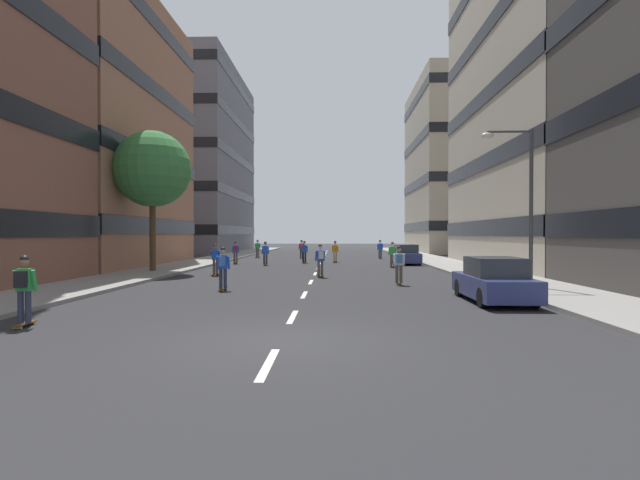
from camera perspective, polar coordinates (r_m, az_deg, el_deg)
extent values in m
plane|color=#28282B|center=(38.46, 0.04, -2.76)|extent=(166.28, 166.28, 0.00)
cube|color=gray|center=(43.28, -12.70, -2.30)|extent=(3.73, 76.21, 0.14)
cube|color=gray|center=(42.74, 13.23, -2.34)|extent=(3.73, 76.21, 0.14)
cube|color=silver|center=(9.04, -6.01, -14.04)|extent=(0.16, 2.20, 0.01)
cube|color=silver|center=(13.90, -3.17, -8.83)|extent=(0.16, 2.20, 0.01)
cube|color=silver|center=(18.84, -1.84, -6.33)|extent=(0.16, 2.20, 0.01)
cube|color=silver|center=(23.80, -1.07, -4.87)|extent=(0.16, 2.20, 0.01)
cube|color=silver|center=(28.78, -0.57, -3.91)|extent=(0.16, 2.20, 0.01)
cube|color=silver|center=(33.76, -0.21, -3.23)|extent=(0.16, 2.20, 0.01)
cube|color=silver|center=(38.75, 0.05, -2.73)|extent=(0.16, 2.20, 0.01)
cube|color=silver|center=(43.74, 0.25, -2.34)|extent=(0.16, 2.20, 0.01)
cube|color=silver|center=(48.73, 0.41, -2.04)|extent=(0.16, 2.20, 0.01)
cube|color=silver|center=(53.72, 0.54, -1.78)|extent=(0.16, 2.20, 0.01)
cube|color=silver|center=(58.72, 0.65, -1.58)|extent=(0.16, 2.20, 0.01)
cube|color=silver|center=(63.71, 0.74, -1.40)|extent=(0.16, 2.20, 0.01)
cube|color=silver|center=(68.71, 0.82, -1.25)|extent=(0.16, 2.20, 0.01)
cube|color=#9E6B51|center=(41.43, -29.00, 10.71)|extent=(16.31, 17.39, 19.17)
cube|color=black|center=(40.78, -28.95, 1.39)|extent=(16.43, 17.51, 1.10)
cube|color=black|center=(41.13, -28.99, 8.08)|extent=(16.43, 17.51, 1.10)
cube|color=black|center=(42.03, -29.02, 14.57)|extent=(16.43, 17.51, 1.10)
cube|color=black|center=(43.44, -29.06, 20.72)|extent=(16.43, 17.51, 1.10)
cube|color=slate|center=(68.37, -16.15, 8.57)|extent=(16.31, 23.64, 23.48)
cube|color=black|center=(67.72, -16.12, 1.08)|extent=(16.43, 23.76, 1.10)
cube|color=black|center=(67.92, -16.14, 5.04)|extent=(16.43, 23.76, 1.10)
cube|color=black|center=(68.44, -16.15, 8.96)|extent=(16.43, 23.76, 1.10)
cube|color=black|center=(69.28, -16.16, 12.81)|extent=(16.43, 23.76, 1.10)
cube|color=black|center=(70.42, -16.17, 16.54)|extent=(16.43, 23.76, 1.10)
cube|color=#BCB29E|center=(42.70, 29.74, 22.49)|extent=(16.31, 20.99, 36.46)
cube|color=black|center=(39.62, 29.62, 1.21)|extent=(16.43, 21.11, 1.10)
cube|color=black|center=(39.93, 29.65, 7.76)|extent=(16.43, 21.11, 1.10)
cube|color=black|center=(40.75, 29.69, 14.14)|extent=(16.43, 21.11, 1.10)
cube|color=black|center=(42.05, 29.73, 20.18)|extent=(16.43, 21.11, 1.10)
cube|color=#B2A893|center=(67.57, 17.84, 7.90)|extent=(16.31, 19.36, 21.71)
cube|color=black|center=(67.03, 17.82, 1.45)|extent=(16.43, 19.48, 1.10)
cube|color=black|center=(67.33, 17.83, 6.07)|extent=(16.43, 19.48, 1.10)
cube|color=black|center=(68.06, 17.85, 10.62)|extent=(16.43, 19.48, 1.10)
cube|color=black|center=(69.21, 17.87, 15.05)|extent=(16.43, 19.48, 1.10)
cube|color=navy|center=(17.87, 19.41, -5.05)|extent=(1.80, 4.40, 0.70)
cube|color=#2D3338|center=(17.68, 19.57, -2.93)|extent=(1.60, 2.10, 0.64)
cylinder|color=black|center=(19.07, 15.78, -5.31)|extent=(0.22, 0.64, 0.64)
cylinder|color=black|center=(19.51, 20.37, -5.19)|extent=(0.22, 0.64, 0.64)
cylinder|color=black|center=(16.29, 18.26, -6.34)|extent=(0.22, 0.64, 0.64)
cylinder|color=black|center=(16.81, 23.53, -6.15)|extent=(0.22, 0.64, 0.64)
cube|color=navy|center=(38.47, 9.87, -1.98)|extent=(1.80, 4.40, 0.70)
cube|color=#2D3338|center=(38.29, 9.90, -0.99)|extent=(1.60, 2.10, 0.64)
cylinder|color=black|center=(39.81, 8.43, -2.19)|extent=(0.22, 0.64, 0.64)
cylinder|color=black|center=(40.03, 10.71, -2.18)|extent=(0.22, 0.64, 0.64)
cylinder|color=black|center=(36.94, 8.95, -2.41)|extent=(0.22, 0.64, 0.64)
cylinder|color=black|center=(37.17, 11.40, -2.40)|extent=(0.22, 0.64, 0.64)
cylinder|color=#4C3823|center=(30.83, -18.76, 0.75)|extent=(0.36, 0.36, 4.45)
sphere|color=#387A3D|center=(31.07, -18.79, 7.77)|extent=(4.49, 4.49, 4.49)
cylinder|color=#3F3F44|center=(22.20, 23.19, 3.43)|extent=(0.16, 0.16, 6.50)
cylinder|color=#3F3F44|center=(22.27, 21.03, 11.60)|extent=(1.80, 0.10, 0.10)
ellipsoid|color=silver|center=(21.97, 18.77, 11.36)|extent=(0.50, 0.30, 0.24)
cube|color=brown|center=(34.39, 8.37, -3.04)|extent=(0.28, 0.91, 0.02)
cylinder|color=#D8BF4C|center=(34.70, 8.26, -3.08)|extent=(0.19, 0.09, 0.07)
cylinder|color=#D8BF4C|center=(34.08, 8.47, -3.15)|extent=(0.19, 0.09, 0.07)
cylinder|color=#594C47|center=(34.34, 8.22, -2.35)|extent=(0.15, 0.15, 0.80)
cylinder|color=#594C47|center=(34.38, 8.51, -2.35)|extent=(0.15, 0.15, 0.80)
cube|color=green|center=(34.33, 8.37, -1.23)|extent=(0.34, 0.23, 0.55)
cylinder|color=green|center=(34.34, 7.99, -1.27)|extent=(0.11, 0.24, 0.55)
cylinder|color=green|center=(34.43, 8.71, -1.27)|extent=(0.11, 0.24, 0.55)
sphere|color=beige|center=(34.34, 8.36, -0.47)|extent=(0.22, 0.22, 0.22)
sphere|color=black|center=(34.34, 8.36, -0.38)|extent=(0.21, 0.21, 0.21)
cube|color=brown|center=(46.73, -2.14, -2.06)|extent=(0.41, 0.92, 0.02)
cylinder|color=#D8BF4C|center=(47.04, -2.21, -2.09)|extent=(0.19, 0.11, 0.07)
cylinder|color=#D8BF4C|center=(46.41, -2.07, -2.13)|extent=(0.19, 0.11, 0.07)
cylinder|color=#2D334C|center=(46.69, -2.25, -1.55)|extent=(0.17, 0.17, 0.80)
cylinder|color=#2D334C|center=(46.72, -2.03, -1.55)|extent=(0.17, 0.17, 0.80)
cube|color=red|center=(46.69, -2.14, -0.72)|extent=(0.36, 0.27, 0.55)
cylinder|color=red|center=(46.70, -2.42, -0.76)|extent=(0.14, 0.24, 0.55)
cylinder|color=red|center=(46.78, -1.88, -0.75)|extent=(0.14, 0.24, 0.55)
sphere|color=#997051|center=(46.70, -2.14, -0.16)|extent=(0.22, 0.22, 0.22)
sphere|color=black|center=(46.70, -2.14, -0.10)|extent=(0.21, 0.21, 0.21)
cube|color=brown|center=(48.57, -7.23, -1.96)|extent=(0.39, 0.92, 0.02)
cylinder|color=#D8BF4C|center=(48.87, -7.09, -2.00)|extent=(0.19, 0.11, 0.07)
cylinder|color=#D8BF4C|center=(48.28, -7.36, -2.03)|extent=(0.19, 0.11, 0.07)
cylinder|color=#594C47|center=(48.59, -7.33, -1.47)|extent=(0.17, 0.17, 0.80)
cylinder|color=#594C47|center=(48.52, -7.13, -1.47)|extent=(0.17, 0.17, 0.80)
cube|color=green|center=(48.54, -7.23, -0.68)|extent=(0.36, 0.26, 0.55)
cylinder|color=green|center=(48.66, -7.45, -0.70)|extent=(0.14, 0.24, 0.55)
cylinder|color=green|center=(48.50, -6.96, -0.71)|extent=(0.14, 0.24, 0.55)
sphere|color=#997051|center=(48.55, -7.22, -0.14)|extent=(0.22, 0.22, 0.22)
sphere|color=black|center=(48.55, -7.22, -0.08)|extent=(0.21, 0.21, 0.21)
cube|color=brown|center=(40.15, 1.76, -2.50)|extent=(0.38, 0.92, 0.02)
cylinder|color=#D8BF4C|center=(40.46, 1.85, -2.54)|extent=(0.19, 0.10, 0.07)
cylinder|color=#D8BF4C|center=(39.84, 1.67, -2.59)|extent=(0.19, 0.10, 0.07)
cylinder|color=tan|center=(40.14, 1.63, -1.91)|extent=(0.17, 0.17, 0.80)
cylinder|color=tan|center=(40.11, 1.88, -1.92)|extent=(0.17, 0.17, 0.80)
cube|color=orange|center=(40.10, 1.76, -0.95)|extent=(0.35, 0.26, 0.55)
cylinder|color=orange|center=(40.20, 1.47, -0.99)|extent=(0.13, 0.24, 0.55)
cylinder|color=orange|center=(40.11, 2.08, -0.99)|extent=(0.13, 0.24, 0.55)
sphere|color=tan|center=(40.11, 1.76, -0.30)|extent=(0.22, 0.22, 0.22)
sphere|color=black|center=(40.11, 1.76, -0.23)|extent=(0.21, 0.21, 0.21)
cube|color=brown|center=(27.95, -11.98, -3.90)|extent=(0.38, 0.92, 0.02)
cylinder|color=#D8BF4C|center=(28.24, -11.69, -3.95)|extent=(0.19, 0.11, 0.07)
cylinder|color=#D8BF4C|center=(27.67, -12.26, -4.04)|extent=(0.19, 0.11, 0.07)
cylinder|color=#594C47|center=(27.96, -12.15, -3.05)|extent=(0.17, 0.17, 0.80)
cylinder|color=#594C47|center=(27.88, -11.81, -3.06)|extent=(0.17, 0.17, 0.80)
cube|color=blue|center=(27.89, -11.98, -1.67)|extent=(0.35, 0.26, 0.55)
cylinder|color=blue|center=(28.03, -12.34, -1.72)|extent=(0.14, 0.24, 0.55)
cylinder|color=blue|center=(27.84, -11.53, -1.73)|extent=(0.14, 0.24, 0.55)
sphere|color=#997051|center=(27.89, -11.97, -0.73)|extent=(0.22, 0.22, 0.22)
sphere|color=black|center=(27.89, -11.97, -0.63)|extent=(0.21, 0.21, 0.21)
cube|color=brown|center=(39.28, -1.83, -2.57)|extent=(0.33, 0.92, 0.02)
cylinder|color=#D8BF4C|center=(39.59, -1.73, -2.61)|extent=(0.19, 0.10, 0.07)
cylinder|color=#D8BF4C|center=(38.97, -1.92, -2.67)|extent=(0.19, 0.10, 0.07)
cylinder|color=black|center=(39.28, -1.95, -1.97)|extent=(0.16, 0.16, 0.80)
cylinder|color=black|center=(39.24, -1.70, -1.97)|extent=(0.16, 0.16, 0.80)
cube|color=blue|center=(39.23, -1.83, -0.99)|extent=(0.35, 0.24, 0.55)
cylinder|color=blue|center=(39.33, -2.13, -1.02)|extent=(0.12, 0.24, 0.55)
cylinder|color=blue|center=(39.24, -1.50, -1.03)|extent=(0.12, 0.24, 0.55)
sphere|color=beige|center=(39.24, -1.82, -0.32)|extent=(0.22, 0.22, 0.22)
sphere|color=black|center=(39.24, -1.82, -0.25)|extent=(0.21, 0.21, 0.21)
cube|color=brown|center=(46.85, 6.96, -2.05)|extent=(0.21, 0.90, 0.02)
cylinder|color=#D8BF4C|center=(47.17, 6.92, -2.09)|extent=(0.18, 0.07, 0.07)
cylinder|color=#D8BF4C|center=(46.53, 7.00, -2.13)|extent=(0.18, 0.07, 0.07)
cylinder|color=#2D334C|center=(46.82, 6.85, -1.55)|extent=(0.14, 0.14, 0.80)
cylinder|color=#2D334C|center=(46.84, 7.07, -1.55)|extent=(0.14, 0.14, 0.80)
cube|color=blue|center=(46.81, 6.96, -0.72)|extent=(0.32, 0.20, 0.55)
cylinder|color=blue|center=(46.84, 6.69, -0.76)|extent=(0.09, 0.23, 0.55)
cylinder|color=blue|center=(46.88, 7.22, -0.76)|extent=(0.09, 0.23, 0.55)
sphere|color=tan|center=(46.82, 6.96, -0.17)|extent=(0.22, 0.22, 0.22)
sphere|color=black|center=(46.82, 6.96, -0.11)|extent=(0.21, 0.21, 0.21)
cube|color=brown|center=(26.35, 0.04, -4.16)|extent=(0.40, 0.92, 0.02)
cylinder|color=#D8BF4C|center=(26.67, -0.10, -4.20)|extent=(0.19, 0.11, 0.07)
cylinder|color=#D8BF4C|center=(26.04, 0.18, -4.32)|extent=(0.19, 0.11, 0.07)
cylinder|color=#594C47|center=(26.30, -0.16, -3.27)|extent=(0.17, 0.17, 0.80)
cylinder|color=#594C47|center=(26.34, 0.23, -3.26)|extent=(0.17, 0.17, 0.80)
cube|color=blue|center=(26.28, 0.04, -1.80)|extent=(0.36, 0.27, 0.55)
cylinder|color=blue|center=(26.29, -0.46, -1.86)|extent=(0.14, 0.24, 0.55)
cylinder|color=blue|center=(26.38, 0.48, -1.85)|extent=(0.14, 0.24, 0.55)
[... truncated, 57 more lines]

